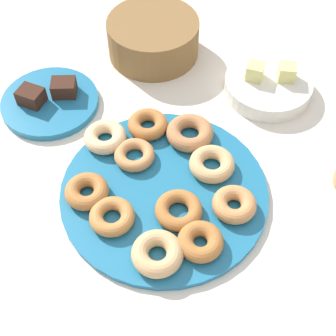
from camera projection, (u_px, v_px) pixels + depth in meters
ground_plane at (164, 193)px, 0.93m from camera, size 2.40×2.40×0.00m
donut_plate at (164, 191)px, 0.92m from camera, size 0.40×0.40×0.01m
donut_0 at (87, 191)px, 0.90m from camera, size 0.11×0.11×0.03m
donut_1 at (148, 125)px, 1.00m from camera, size 0.12×0.12×0.03m
donut_2 at (212, 164)px, 0.93m from camera, size 0.11×0.11×0.03m
donut_3 at (234, 204)px, 0.88m from camera, size 0.09×0.09×0.03m
donut_4 at (157, 253)px, 0.82m from camera, size 0.12×0.12×0.03m
donut_5 at (200, 242)px, 0.83m from camera, size 0.11×0.11×0.03m
donut_6 at (105, 137)px, 0.98m from camera, size 0.11×0.11×0.03m
donut_7 at (190, 133)px, 0.98m from camera, size 0.13×0.13×0.03m
donut_8 at (179, 210)px, 0.87m from camera, size 0.11×0.11×0.03m
donut_9 at (112, 217)px, 0.86m from camera, size 0.12×0.12×0.03m
donut_10 at (134, 155)px, 0.95m from camera, size 0.11×0.11×0.02m
cake_plate at (50, 102)px, 1.06m from camera, size 0.21×0.21×0.02m
brownie_near at (31, 96)px, 1.04m from camera, size 0.06×0.05×0.03m
brownie_far at (64, 88)px, 1.05m from camera, size 0.06×0.06×0.03m
basket at (153, 38)px, 1.14m from camera, size 0.31×0.31×0.09m
fruit_bowl at (268, 86)px, 1.08m from camera, size 0.20×0.20×0.04m
melon_chunk_left at (255, 71)px, 1.05m from camera, size 0.04×0.04×0.04m
melon_chunk_right at (287, 72)px, 1.05m from camera, size 0.04×0.04×0.04m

